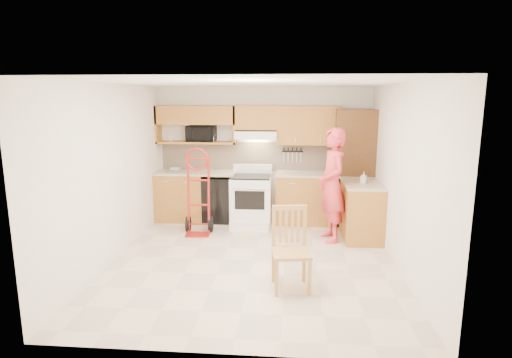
# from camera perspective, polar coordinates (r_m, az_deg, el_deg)

# --- Properties ---
(floor) EXTENTS (4.00, 4.50, 0.02)m
(floor) POSITION_cam_1_polar(r_m,az_deg,el_deg) (6.17, -0.39, -11.08)
(floor) COLOR beige
(floor) RESTS_ON ground
(ceiling) EXTENTS (4.00, 4.50, 0.02)m
(ceiling) POSITION_cam_1_polar(r_m,az_deg,el_deg) (5.71, -0.42, 13.01)
(ceiling) COLOR white
(ceiling) RESTS_ON ground
(wall_back) EXTENTS (4.00, 0.02, 2.50)m
(wall_back) POSITION_cam_1_polar(r_m,az_deg,el_deg) (8.04, 1.02, 3.49)
(wall_back) COLOR white
(wall_back) RESTS_ON ground
(wall_front) EXTENTS (4.00, 0.02, 2.50)m
(wall_front) POSITION_cam_1_polar(r_m,az_deg,el_deg) (3.63, -3.57, -6.14)
(wall_front) COLOR white
(wall_front) RESTS_ON ground
(wall_left) EXTENTS (0.02, 4.50, 2.50)m
(wall_left) POSITION_cam_1_polar(r_m,az_deg,el_deg) (6.31, -18.90, 0.74)
(wall_left) COLOR white
(wall_left) RESTS_ON ground
(wall_right) EXTENTS (0.02, 4.50, 2.50)m
(wall_right) POSITION_cam_1_polar(r_m,az_deg,el_deg) (5.98, 19.16, 0.18)
(wall_right) COLOR white
(wall_right) RESTS_ON ground
(backsplash) EXTENTS (3.92, 0.03, 0.55)m
(backsplash) POSITION_cam_1_polar(r_m,az_deg,el_deg) (8.02, 1.01, 3.11)
(backsplash) COLOR beige
(backsplash) RESTS_ON wall_back
(lower_cab_left) EXTENTS (0.90, 0.60, 0.90)m
(lower_cab_left) POSITION_cam_1_polar(r_m,az_deg,el_deg) (8.13, -10.12, -2.34)
(lower_cab_left) COLOR #AD7A36
(lower_cab_left) RESTS_ON ground
(dishwasher) EXTENTS (0.60, 0.60, 0.85)m
(dishwasher) POSITION_cam_1_polar(r_m,az_deg,el_deg) (7.98, -4.89, -2.64)
(dishwasher) COLOR black
(dishwasher) RESTS_ON ground
(lower_cab_right) EXTENTS (1.14, 0.60, 0.90)m
(lower_cab_right) POSITION_cam_1_polar(r_m,az_deg,el_deg) (7.87, 6.90, -2.69)
(lower_cab_right) COLOR #AD7A36
(lower_cab_right) RESTS_ON ground
(countertop_left) EXTENTS (1.50, 0.63, 0.04)m
(countertop_left) POSITION_cam_1_polar(r_m,az_deg,el_deg) (7.96, -8.14, 0.90)
(countertop_left) COLOR tan
(countertop_left) RESTS_ON lower_cab_left
(countertop_right) EXTENTS (1.14, 0.63, 0.04)m
(countertop_right) POSITION_cam_1_polar(r_m,az_deg,el_deg) (7.77, 6.99, 0.67)
(countertop_right) COLOR tan
(countertop_right) RESTS_ON lower_cab_right
(cab_return_right) EXTENTS (0.60, 1.00, 0.90)m
(cab_return_right) POSITION_cam_1_polar(r_m,az_deg,el_deg) (7.19, 14.10, -4.29)
(cab_return_right) COLOR #AD7A36
(cab_return_right) RESTS_ON ground
(countertop_return) EXTENTS (0.63, 1.00, 0.04)m
(countertop_return) POSITION_cam_1_polar(r_m,az_deg,el_deg) (7.08, 14.28, -0.63)
(countertop_return) COLOR tan
(countertop_return) RESTS_ON cab_return_right
(pantry_tall) EXTENTS (0.70, 0.60, 2.10)m
(pantry_tall) POSITION_cam_1_polar(r_m,az_deg,el_deg) (7.83, 13.02, 1.51)
(pantry_tall) COLOR brown
(pantry_tall) RESTS_ON ground
(upper_cab_left) EXTENTS (1.50, 0.33, 0.34)m
(upper_cab_left) POSITION_cam_1_polar(r_m,az_deg,el_deg) (7.98, -8.14, 8.58)
(upper_cab_left) COLOR #AD7A36
(upper_cab_left) RESTS_ON wall_back
(upper_shelf_mw) EXTENTS (1.50, 0.33, 0.04)m
(upper_shelf_mw) POSITION_cam_1_polar(r_m,az_deg,el_deg) (8.01, -8.04, 4.94)
(upper_shelf_mw) COLOR #AD7A36
(upper_shelf_mw) RESTS_ON wall_back
(upper_cab_center) EXTENTS (0.76, 0.33, 0.44)m
(upper_cab_center) POSITION_cam_1_polar(r_m,az_deg,el_deg) (7.81, 0.07, 8.35)
(upper_cab_center) COLOR #AD7A36
(upper_cab_center) RESTS_ON wall_back
(upper_cab_right) EXTENTS (1.14, 0.33, 0.70)m
(upper_cab_right) POSITION_cam_1_polar(r_m,az_deg,el_deg) (7.80, 7.10, 7.23)
(upper_cab_right) COLOR #AD7A36
(upper_cab_right) RESTS_ON wall_back
(range_hood) EXTENTS (0.76, 0.46, 0.14)m
(range_hood) POSITION_cam_1_polar(r_m,az_deg,el_deg) (7.76, 0.03, 6.04)
(range_hood) COLOR white
(range_hood) RESTS_ON wall_back
(knife_strip) EXTENTS (0.40, 0.05, 0.29)m
(knife_strip) POSITION_cam_1_polar(r_m,az_deg,el_deg) (7.97, 4.95, 3.31)
(knife_strip) COLOR black
(knife_strip) RESTS_ON backsplash
(microwave) EXTENTS (0.54, 0.38, 0.29)m
(microwave) POSITION_cam_1_polar(r_m,az_deg,el_deg) (7.98, -7.43, 6.13)
(microwave) COLOR black
(microwave) RESTS_ON upper_shelf_mw
(range) EXTENTS (0.73, 0.96, 1.07)m
(range) POSITION_cam_1_polar(r_m,az_deg,el_deg) (7.63, -0.69, -2.38)
(range) COLOR white
(range) RESTS_ON ground
(person) EXTENTS (0.59, 0.76, 1.84)m
(person) POSITION_cam_1_polar(r_m,az_deg,el_deg) (6.86, 10.28, -0.82)
(person) COLOR #E33A44
(person) RESTS_ON ground
(hand_truck) EXTENTS (0.56, 0.51, 1.34)m
(hand_truck) POSITION_cam_1_polar(r_m,az_deg,el_deg) (7.19, -7.91, -2.25)
(hand_truck) COLOR #A81D16
(hand_truck) RESTS_ON ground
(dining_chair) EXTENTS (0.51, 0.55, 1.00)m
(dining_chair) POSITION_cam_1_polar(r_m,az_deg,el_deg) (5.17, 4.80, -9.54)
(dining_chair) COLOR #C08848
(dining_chair) RESTS_ON ground
(soap_bottle) EXTENTS (0.11, 0.11, 0.19)m
(soap_bottle) POSITION_cam_1_polar(r_m,az_deg,el_deg) (7.01, 14.40, 0.19)
(soap_bottle) COLOR white
(soap_bottle) RESTS_ON countertop_return
(bowl) EXTENTS (0.23, 0.23, 0.05)m
(bowl) POSITION_cam_1_polar(r_m,az_deg,el_deg) (8.05, -10.92, 1.25)
(bowl) COLOR white
(bowl) RESTS_ON countertop_left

